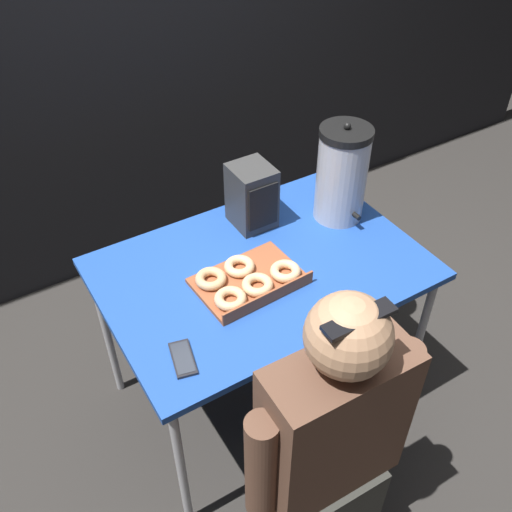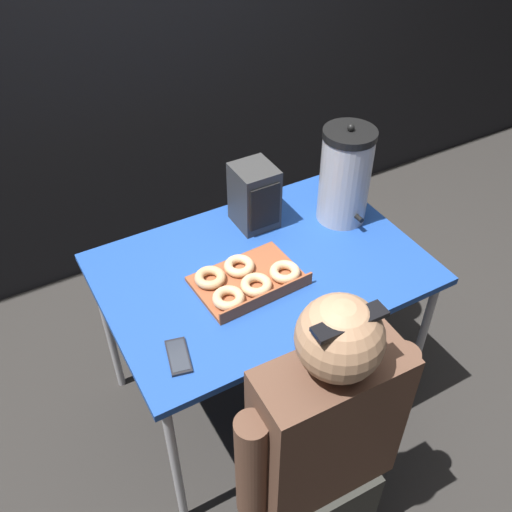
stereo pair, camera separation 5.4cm
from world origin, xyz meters
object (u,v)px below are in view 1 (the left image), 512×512
(cell_phone, at_px, (183,358))
(space_heater, at_px, (252,196))
(donut_box, at_px, (247,281))
(person_seated, at_px, (330,449))
(coffee_urn, at_px, (342,174))

(cell_phone, relative_size, space_heater, 0.60)
(donut_box, distance_m, space_heater, 0.38)
(donut_box, bearing_deg, cell_phone, -154.96)
(donut_box, height_order, person_seated, person_seated)
(cell_phone, xyz_separation_m, person_seated, (0.28, -0.40, -0.19))
(donut_box, height_order, space_heater, space_heater)
(person_seated, bearing_deg, donut_box, -93.88)
(donut_box, bearing_deg, coffee_urn, 14.40)
(space_heater, relative_size, person_seated, 0.21)
(person_seated, bearing_deg, coffee_urn, -126.20)
(donut_box, height_order, cell_phone, donut_box)
(coffee_urn, xyz_separation_m, person_seated, (-0.58, -0.75, -0.38))
(cell_phone, distance_m, person_seated, 0.53)
(coffee_urn, distance_m, person_seated, 1.02)
(cell_phone, bearing_deg, coffee_urn, 35.02)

